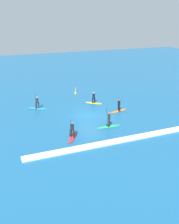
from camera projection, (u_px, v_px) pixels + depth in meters
ground_plane at (89, 116)px, 34.58m from camera, size 120.00×120.00×0.00m
surfer_on_orange_board at (119, 107)px, 35.94m from camera, size 2.93×1.23×2.18m
surfer_on_yellow_board at (94, 100)px, 39.15m from camera, size 2.51×2.31×1.75m
surfer_on_blue_board at (38, 106)px, 36.87m from camera, size 2.84×2.19×2.34m
surfer_on_red_board at (72, 134)px, 28.22m from camera, size 2.04×2.85×2.09m
surfer_on_green_board at (109, 123)px, 30.92m from camera, size 3.10×0.87×2.35m
marker_buoy at (76, 93)px, 43.98m from camera, size 0.41×0.41×1.19m
wave_crest at (119, 141)px, 27.50m from camera, size 20.24×0.90×0.18m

